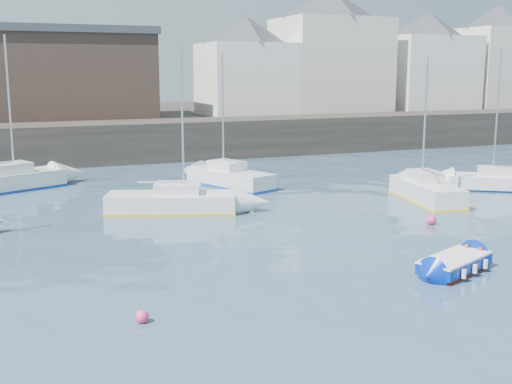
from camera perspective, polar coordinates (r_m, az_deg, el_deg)
name	(u,v)px	position (r m, az deg, el deg)	size (l,w,h in m)	color
water	(413,316)	(19.24, 13.81, -10.67)	(220.00, 220.00, 0.00)	#2D4760
quay_wall	(145,141)	(50.83, -9.83, 4.52)	(90.00, 5.00, 3.00)	#28231E
land_strip	(107,124)	(68.47, -13.08, 5.90)	(90.00, 32.00, 2.80)	#28231E
bldg_east_a	(330,50)	(64.24, 6.64, 12.41)	(13.36, 13.36, 11.80)	beige
bldg_east_b	(427,61)	(69.75, 14.94, 11.23)	(11.88, 11.88, 9.95)	white
bldg_east_c	(496,56)	(75.48, 20.54, 11.24)	(11.14, 11.14, 10.95)	beige
bldg_east_d	(246,65)	(59.96, -0.88, 11.22)	(11.14, 11.14, 8.95)	white
warehouse	(52,74)	(57.59, -17.67, 10.00)	(16.40, 10.40, 7.60)	#3D2D26
blue_dinghy	(455,264)	(23.43, 17.26, -6.09)	(3.35, 2.41, 0.59)	#951A05
sailboat_b	(172,202)	(31.95, -7.47, -0.85)	(6.67, 4.13, 8.19)	silver
sailboat_c	(426,190)	(35.56, 14.87, 0.14)	(2.89, 6.00, 7.58)	silver
sailboat_d	(503,182)	(40.25, 21.08, 0.86)	(6.36, 5.10, 8.01)	silver
sailboat_f	(230,177)	(38.75, -2.36, 1.32)	(4.07, 6.33, 7.86)	silver
sailboat_h	(4,181)	(40.02, -21.49, 0.91)	(7.23, 4.81, 8.91)	silver
buoy_near	(142,323)	(18.54, -10.07, -11.35)	(0.38, 0.38, 0.38)	#FF3673
buoy_mid	(431,224)	(30.36, 15.30, -2.79)	(0.45, 0.45, 0.45)	#FF3673
buoy_far	(161,210)	(32.56, -8.45, -1.61)	(0.34, 0.34, 0.34)	#FF3673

